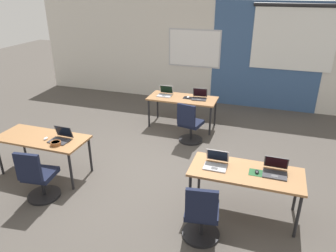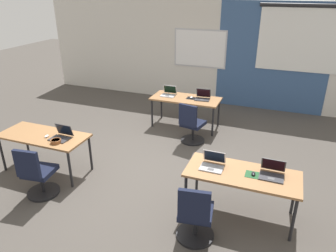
# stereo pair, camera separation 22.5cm
# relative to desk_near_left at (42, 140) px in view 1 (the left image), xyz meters

# --- Properties ---
(ground_plane) EXTENTS (24.00, 24.00, 0.00)m
(ground_plane) POSITION_rel_desk_near_left_xyz_m (1.75, 0.60, -0.66)
(ground_plane) COLOR #47423D
(back_wall_assembly) EXTENTS (10.00, 0.27, 2.80)m
(back_wall_assembly) POSITION_rel_desk_near_left_xyz_m (1.81, 4.80, 0.75)
(back_wall_assembly) COLOR silver
(back_wall_assembly) RESTS_ON ground
(desk_near_left) EXTENTS (1.60, 0.70, 0.72)m
(desk_near_left) POSITION_rel_desk_near_left_xyz_m (0.00, 0.00, 0.00)
(desk_near_left) COLOR olive
(desk_near_left) RESTS_ON ground
(desk_near_right) EXTENTS (1.60, 0.70, 0.72)m
(desk_near_right) POSITION_rel_desk_near_left_xyz_m (3.50, 0.00, 0.00)
(desk_near_right) COLOR olive
(desk_near_right) RESTS_ON ground
(desk_far_center) EXTENTS (1.60, 0.70, 0.72)m
(desk_far_center) POSITION_rel_desk_near_left_xyz_m (1.75, 2.80, 0.00)
(desk_far_center) COLOR olive
(desk_far_center) RESTS_ON ground
(laptop_far_left) EXTENTS (0.34, 0.31, 0.23)m
(laptop_far_left) POSITION_rel_desk_near_left_xyz_m (1.31, 2.84, 0.11)
(laptop_far_left) COLOR #B7B7BC
(laptop_far_left) RESTS_ON desk_far_center
(laptop_near_right_end) EXTENTS (0.33, 0.32, 0.22)m
(laptop_near_right_end) POSITION_rel_desk_near_left_xyz_m (3.89, 0.07, 0.11)
(laptop_near_right_end) COLOR #333338
(laptop_near_right_end) RESTS_ON desk_near_right
(mousepad_near_right_end) EXTENTS (0.22, 0.19, 0.00)m
(mousepad_near_right_end) POSITION_rel_desk_near_left_xyz_m (3.65, 0.00, 0.06)
(mousepad_near_right_end) COLOR #23512D
(mousepad_near_right_end) RESTS_ON desk_near_right
(mouse_near_right_end) EXTENTS (0.07, 0.11, 0.03)m
(mouse_near_right_end) POSITION_rel_desk_near_left_xyz_m (3.65, 0.00, 0.08)
(mouse_near_right_end) COLOR black
(mouse_near_right_end) RESTS_ON mousepad_near_right_end
(laptop_near_left_inner) EXTENTS (0.34, 0.30, 0.23)m
(laptop_near_left_inner) POSITION_rel_desk_near_left_xyz_m (0.39, 0.00, 0.11)
(laptop_near_left_inner) COLOR #333338
(laptop_near_left_inner) RESTS_ON desk_near_left
(mouse_near_left_inner) EXTENTS (0.07, 0.11, 0.03)m
(mouse_near_left_inner) POSITION_rel_desk_near_left_xyz_m (0.12, -0.05, 0.08)
(mouse_near_left_inner) COLOR silver
(mouse_near_left_inner) RESTS_ON desk_near_left
(chair_near_left_inner) EXTENTS (0.52, 0.56, 0.92)m
(chair_near_left_inner) POSITION_rel_desk_near_left_xyz_m (0.41, -0.69, -0.28)
(chair_near_left_inner) COLOR black
(chair_near_left_inner) RESTS_ON ground
(laptop_near_right_inner) EXTENTS (0.33, 0.31, 0.23)m
(laptop_near_right_inner) POSITION_rel_desk_near_left_xyz_m (3.06, 0.01, 0.11)
(laptop_near_right_inner) COLOR #9E9EA3
(laptop_near_right_inner) RESTS_ON desk_near_right
(chair_near_right_inner) EXTENTS (0.52, 0.57, 0.92)m
(chair_near_right_inner) POSITION_rel_desk_near_left_xyz_m (3.03, -0.74, -0.28)
(chair_near_right_inner) COLOR black
(chair_near_right_inner) RESTS_ON ground
(laptop_far_right) EXTENTS (0.36, 0.33, 0.23)m
(laptop_far_right) POSITION_rel_desk_near_left_xyz_m (2.14, 2.86, 0.11)
(laptop_far_right) COLOR #333338
(laptop_far_right) RESTS_ON desk_far_center
(mousepad_far_right) EXTENTS (0.22, 0.19, 0.00)m
(mousepad_far_right) POSITION_rel_desk_near_left_xyz_m (1.88, 2.83, 0.06)
(mousepad_far_right) COLOR black
(mousepad_far_right) RESTS_ON desk_far_center
(mouse_far_right) EXTENTS (0.06, 0.10, 0.03)m
(mouse_far_right) POSITION_rel_desk_near_left_xyz_m (1.88, 2.83, 0.08)
(mouse_far_right) COLOR silver
(mouse_far_right) RESTS_ON mousepad_far_right
(chair_far_right) EXTENTS (0.52, 0.57, 0.92)m
(chair_far_right) POSITION_rel_desk_near_left_xyz_m (2.14, 2.02, -0.28)
(chair_far_right) COLOR black
(chair_far_right) RESTS_ON ground
(snack_bowl) EXTENTS (0.18, 0.18, 0.06)m
(snack_bowl) POSITION_rel_desk_near_left_xyz_m (0.42, -0.17, 0.10)
(snack_bowl) COLOR brown
(snack_bowl) RESTS_ON desk_near_left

